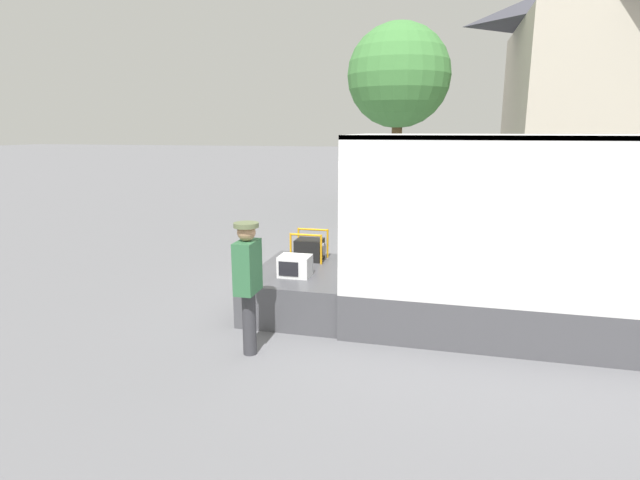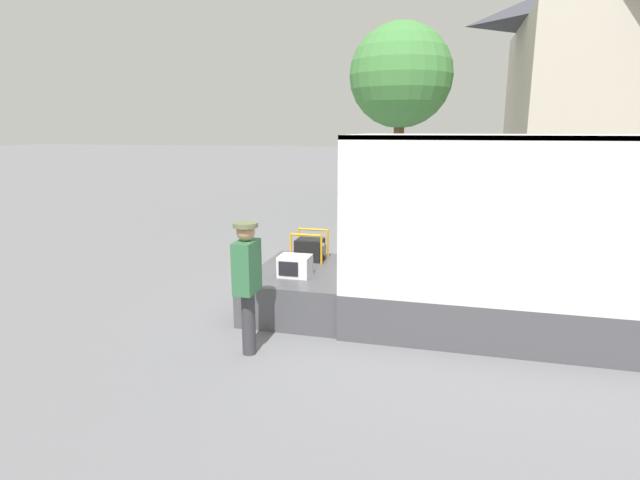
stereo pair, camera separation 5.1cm
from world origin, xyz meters
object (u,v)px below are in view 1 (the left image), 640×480
object	(u,v)px
worker_person	(248,275)
microwave	(295,266)
street_tree	(399,77)
portable_generator	(311,249)

from	to	relation	value
worker_person	microwave	bearing A→B (deg)	82.33
microwave	street_tree	world-z (taller)	street_tree
street_tree	portable_generator	bearing A→B (deg)	-93.28
portable_generator	worker_person	size ratio (longest dim) A/B	0.33
worker_person	street_tree	bearing A→B (deg)	86.57
worker_person	portable_generator	bearing A→B (deg)	86.00
microwave	worker_person	xyz separation A→B (m)	(-0.20, -1.45, 0.26)
microwave	worker_person	world-z (taller)	worker_person
portable_generator	worker_person	distance (m)	2.49
portable_generator	street_tree	xyz separation A→B (m)	(0.55, 9.57, 3.81)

